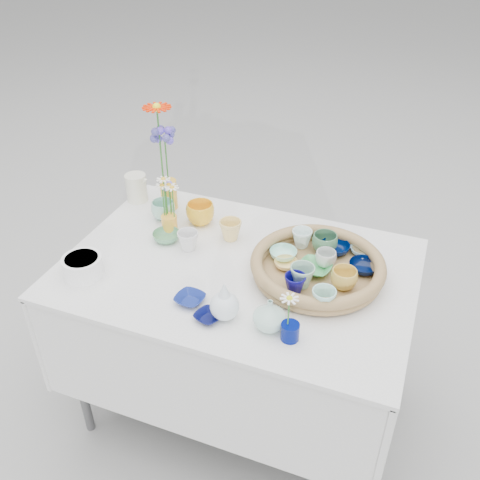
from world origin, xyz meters
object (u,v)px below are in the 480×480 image
(wicker_tray, at_px, (317,267))
(tall_vase_yellow, at_px, (169,194))
(display_table, at_px, (238,404))
(bud_vase_seafoam, at_px, (270,315))

(wicker_tray, distance_m, tall_vase_yellow, 0.74)
(display_table, bearing_deg, bud_vase_seafoam, -51.56)
(tall_vase_yellow, bearing_deg, display_table, -34.04)
(display_table, distance_m, tall_vase_yellow, 0.97)
(display_table, bearing_deg, tall_vase_yellow, 145.96)
(bud_vase_seafoam, xyz_separation_m, tall_vase_yellow, (-0.63, 0.55, 0.01))
(display_table, xyz_separation_m, wicker_tray, (0.28, 0.05, 0.80))
(wicker_tray, distance_m, bud_vase_seafoam, 0.32)
(bud_vase_seafoam, bearing_deg, display_table, 128.44)
(display_table, relative_size, bud_vase_seafoam, 11.63)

